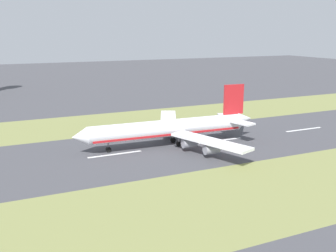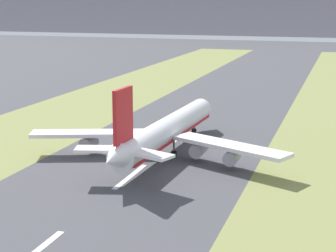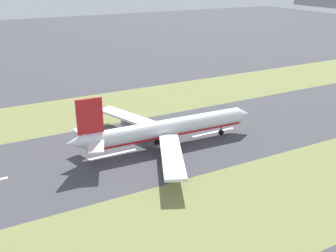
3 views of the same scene
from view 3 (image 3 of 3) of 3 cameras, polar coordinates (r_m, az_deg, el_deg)
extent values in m
plane|color=#424247|center=(133.62, -1.71, -2.74)|extent=(800.00, 800.00, 0.00)
cube|color=olive|center=(172.28, -8.45, 2.78)|extent=(40.00, 600.00, 0.01)
cube|color=olive|center=(100.38, 10.16, -12.14)|extent=(40.00, 600.00, 0.01)
cube|color=silver|center=(127.80, -8.41, -4.17)|extent=(1.20, 18.00, 0.01)
cube|color=silver|center=(144.63, 6.59, -0.90)|extent=(1.20, 18.00, 0.01)
cylinder|color=white|center=(130.80, 0.00, -0.33)|extent=(8.40, 56.21, 6.00)
cone|color=white|center=(145.77, 10.87, 1.65)|extent=(6.09, 5.25, 5.88)
cone|color=white|center=(121.35, -13.31, -2.37)|extent=(5.35, 6.21, 5.10)
cube|color=red|center=(131.43, 0.00, -0.99)|extent=(8.01, 53.96, 0.70)
cube|color=white|center=(143.57, -5.64, 1.24)|extent=(29.34, 15.35, 0.90)
cube|color=white|center=(113.91, 0.56, -4.33)|extent=(28.88, 17.47, 0.90)
cylinder|color=#93939E|center=(138.16, -3.12, -0.62)|extent=(3.40, 4.93, 3.20)
cylinder|color=#93939E|center=(144.80, -5.78, 0.38)|extent=(3.40, 4.93, 3.20)
cylinder|color=#93939E|center=(123.13, 0.14, -3.50)|extent=(3.40, 4.93, 3.20)
cylinder|color=#93939E|center=(114.51, 0.54, -5.56)|extent=(3.40, 4.93, 3.20)
cube|color=red|center=(119.50, -11.30, 1.41)|extent=(1.14, 8.03, 11.00)
cube|color=white|center=(127.19, -11.71, -0.98)|extent=(10.81, 6.92, 0.60)
cube|color=white|center=(117.38, -10.33, -2.86)|extent=(10.91, 7.62, 0.60)
cylinder|color=#59595E|center=(142.06, 7.75, -0.30)|extent=(0.50, 0.50, 3.20)
cylinder|color=black|center=(142.66, 7.72, -0.89)|extent=(0.98, 1.84, 1.80)
cylinder|color=#59595E|center=(133.24, -1.65, -1.63)|extent=(0.50, 0.50, 3.20)
cylinder|color=black|center=(133.89, -1.64, -2.26)|extent=(0.98, 1.84, 1.80)
cylinder|color=#59595E|center=(128.91, -0.70, -2.46)|extent=(0.50, 0.50, 3.20)
cylinder|color=black|center=(129.58, -0.70, -3.10)|extent=(0.98, 1.84, 1.80)
camera|label=1|loc=(253.99, -2.04, 18.09)|focal=42.00mm
camera|label=2|loc=(98.17, -72.33, -4.48)|focal=60.00mm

